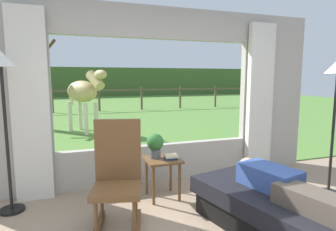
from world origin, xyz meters
name	(u,v)px	position (x,y,z in m)	size (l,w,h in m)	color
back_wall_with_window	(158,98)	(0.00, 2.26, 1.25)	(5.20, 0.12, 2.55)	#ADA599
curtain_panel_left	(30,106)	(-1.69, 2.12, 1.20)	(0.44, 0.10, 2.40)	silver
curtain_panel_right	(260,99)	(1.69, 2.12, 1.20)	(0.44, 0.10, 2.40)	silver
outdoor_pasture_lawn	(96,108)	(0.00, 13.16, 0.01)	(36.00, 21.68, 0.02)	#568438
distant_hill_ridge	(86,82)	(0.00, 23.00, 1.20)	(36.00, 2.00, 2.40)	#43602D
recliner_sofa	(277,212)	(0.69, 0.45, 0.22)	(1.27, 1.86, 0.42)	black
reclining_person	(282,185)	(0.69, 0.40, 0.52)	(0.47, 1.43, 0.22)	#334C8C
rocking_chair	(118,176)	(-0.79, 1.10, 0.55)	(0.62, 0.77, 1.12)	brown
side_table	(163,166)	(-0.13, 1.63, 0.43)	(0.44, 0.44, 0.52)	brown
potted_plant	(155,144)	(-0.21, 1.69, 0.70)	(0.22, 0.22, 0.32)	#4C5156
book_stack	(171,157)	(-0.04, 1.56, 0.55)	(0.17, 0.15, 0.06)	#23478C
floor_lamp_left	(2,83)	(-1.92, 1.83, 1.49)	(0.32, 0.32, 1.85)	black
horse	(84,92)	(-0.88, 6.42, 1.16)	(1.18, 1.75, 1.73)	tan
pasture_tree	(30,86)	(-2.36, 7.62, 1.31)	(1.35, 1.42, 2.66)	#4C3823
pasture_fence_line	(99,95)	(0.00, 11.50, 0.74)	(16.10, 0.10, 1.10)	brown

